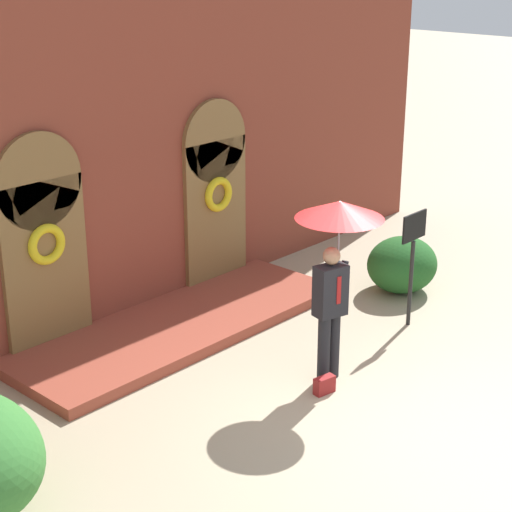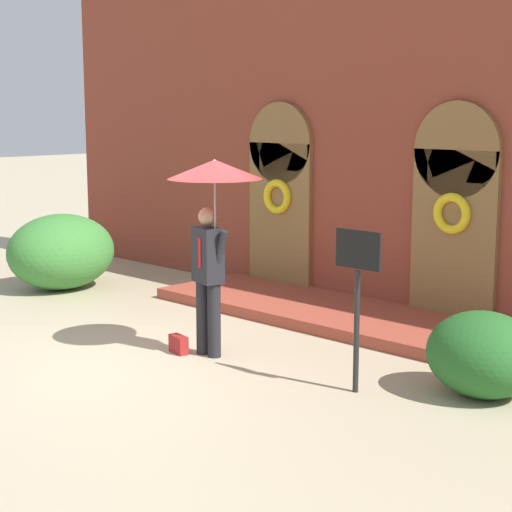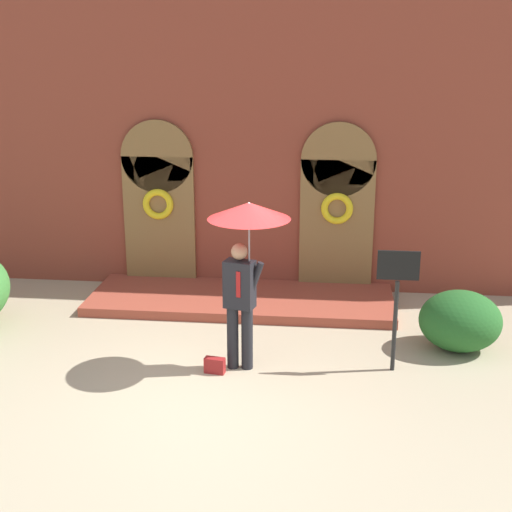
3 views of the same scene
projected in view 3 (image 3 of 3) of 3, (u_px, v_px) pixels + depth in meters
ground_plane at (212, 386)px, 9.42m from camera, size 80.00×80.00×0.00m
building_facade at (248, 140)px, 12.59m from camera, size 14.00×2.30×5.60m
person_with_umbrella at (247, 236)px, 9.37m from camera, size 1.10×1.10×2.36m
handbag at (215, 365)px, 9.75m from camera, size 0.30×0.17×0.22m
sign_post at (397, 291)px, 9.54m from camera, size 0.56×0.06×1.72m
shrub_right at (460, 321)px, 10.41m from camera, size 1.20×1.08×0.89m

